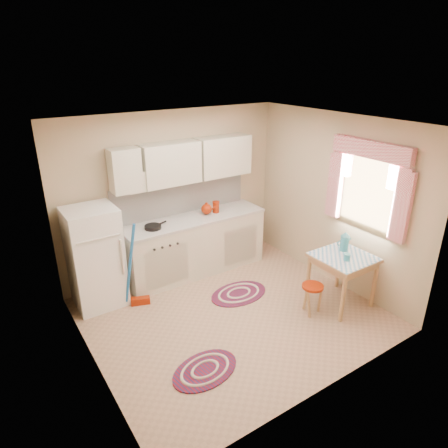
{
  "coord_description": "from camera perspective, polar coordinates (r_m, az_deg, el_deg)",
  "views": [
    {
      "loc": [
        -2.56,
        -3.66,
        3.17
      ],
      "look_at": [
        0.04,
        0.25,
        1.21
      ],
      "focal_mm": 32.0,
      "sensor_mm": 36.0,
      "label": 1
    }
  ],
  "objects": [
    {
      "name": "fridge",
      "position": [
        5.63,
        -17.93,
        -4.6
      ],
      "size": [
        0.65,
        0.6,
        1.4
      ],
      "primitive_type": "cube",
      "color": "white",
      "rests_on": "ground"
    },
    {
      "name": "coffee_pot",
      "position": [
        5.67,
        16.87,
        -2.36
      ],
      "size": [
        0.18,
        0.17,
        0.29
      ],
      "primitive_type": null,
      "rotation": [
        0.0,
        0.0,
        -0.36
      ],
      "color": "teal",
      "rests_on": "table"
    },
    {
      "name": "table",
      "position": [
        5.74,
        16.35,
        -7.68
      ],
      "size": [
        0.72,
        0.72,
        0.72
      ],
      "primitive_type": "cube",
      "color": "tan",
      "rests_on": "ground"
    },
    {
      "name": "broom",
      "position": [
        5.48,
        -12.29,
        -5.87
      ],
      "size": [
        0.3,
        0.21,
        1.2
      ],
      "primitive_type": null,
      "rotation": [
        0.0,
        0.0,
        -0.34
      ],
      "color": "blue",
      "rests_on": "ground"
    },
    {
      "name": "red_canister",
      "position": [
        6.26,
        -1.16,
        2.35
      ],
      "size": [
        0.13,
        0.13,
        0.16
      ],
      "primitive_type": "cylinder",
      "rotation": [
        0.0,
        0.0,
        -0.39
      ],
      "color": "#922005",
      "rests_on": "countertop"
    },
    {
      "name": "red_kettle",
      "position": [
        6.17,
        -2.51,
        2.15
      ],
      "size": [
        0.23,
        0.21,
        0.19
      ],
      "primitive_type": null,
      "rotation": [
        0.0,
        0.0,
        -0.3
      ],
      "color": "#922005",
      "rests_on": "countertop"
    },
    {
      "name": "countertop",
      "position": [
        6.11,
        -4.29,
        0.75
      ],
      "size": [
        2.27,
        0.62,
        0.04
      ],
      "primitive_type": "cube",
      "color": "#B9B5AF",
      "rests_on": "base_cabinets"
    },
    {
      "name": "mug",
      "position": [
        5.45,
        17.15,
        -4.57
      ],
      "size": [
        0.09,
        0.09,
        0.1
      ],
      "primitive_type": "cylinder",
      "rotation": [
        0.0,
        0.0,
        -0.04
      ],
      "color": "teal",
      "rests_on": "table"
    },
    {
      "name": "rug_left",
      "position": [
        4.66,
        -2.73,
        -20.12
      ],
      "size": [
        0.87,
        0.65,
        0.02
      ],
      "primitive_type": null,
      "rotation": [
        0.0,
        0.0,
        0.16
      ],
      "color": "maroon",
      "rests_on": "ground"
    },
    {
      "name": "room_shell",
      "position": [
        5.01,
        1.2,
        4.31
      ],
      "size": [
        3.64,
        3.6,
        2.52
      ],
      "color": "tan",
      "rests_on": "ground"
    },
    {
      "name": "rug_center",
      "position": [
        5.88,
        2.12,
        -9.89
      ],
      "size": [
        0.89,
        0.61,
        0.02
      ],
      "primitive_type": null,
      "rotation": [
        0.0,
        0.0,
        0.02
      ],
      "color": "maroon",
      "rests_on": "ground"
    },
    {
      "name": "base_cabinets",
      "position": [
        6.29,
        -4.17,
        -3.14
      ],
      "size": [
        2.25,
        0.6,
        0.88
      ],
      "primitive_type": "cube",
      "color": "beige",
      "rests_on": "ground"
    },
    {
      "name": "frying_pan",
      "position": [
        5.77,
        -10.13,
        -0.43
      ],
      "size": [
        0.3,
        0.3,
        0.05
      ],
      "primitive_type": "cylinder",
      "rotation": [
        0.0,
        0.0,
        0.33
      ],
      "color": "black",
      "rests_on": "countertop"
    },
    {
      "name": "stool",
      "position": [
        5.51,
        12.4,
        -10.43
      ],
      "size": [
        0.3,
        0.3,
        0.42
      ],
      "primitive_type": "cylinder",
      "rotation": [
        0.0,
        0.0,
        -0.06
      ],
      "color": "#922005",
      "rests_on": "ground"
    }
  ]
}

